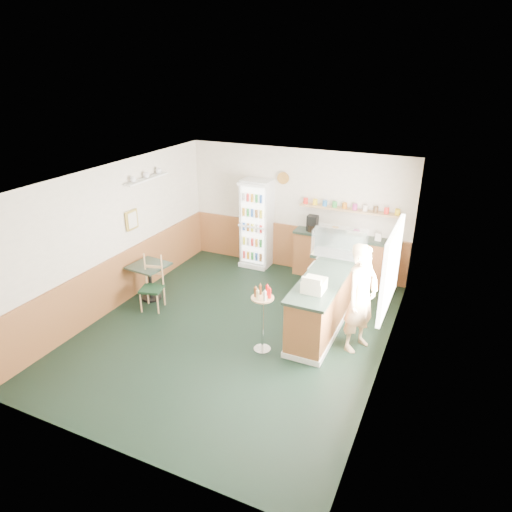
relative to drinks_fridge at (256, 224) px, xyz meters
The scene contains 13 objects.
ground 3.04m from the drinks_fridge, 72.96° to the right, with size 6.00×6.00×0.00m, color black.
room_envelope 2.17m from the drinks_fridge, 73.02° to the right, with size 5.04×6.02×2.72m.
service_counter 2.81m from the drinks_fridge, 37.28° to the right, with size 0.68×3.01×1.01m.
back_counter 2.08m from the drinks_fridge, ahead, with size 2.24×0.42×1.69m.
drinks_fridge is the anchor object (origin of this frame).
display_case 2.48m from the drinks_fridge, 27.11° to the right, with size 0.95×0.50×0.54m.
cash_register 3.40m from the drinks_fridge, 49.91° to the right, with size 0.34×0.36×0.20m, color beige.
shopkeeper 3.72m from the drinks_fridge, 39.07° to the right, with size 0.61×0.44×1.82m, color tan.
condiment_stand 3.43m from the drinks_fridge, 63.85° to the right, with size 0.36×0.36×1.13m.
newspaper_rack 2.42m from the drinks_fridge, 39.74° to the right, with size 0.09×0.46×0.73m.
cafe_table 2.71m from the drinks_fridge, 116.94° to the right, with size 0.73×0.73×0.73m.
cafe_chair 2.81m from the drinks_fridge, 109.62° to the right, with size 0.48×0.48×1.05m.
dog_doorstop 2.62m from the drinks_fridge, 44.54° to the right, with size 0.23×0.30×0.28m.
Camera 1 is at (3.19, -6.08, 4.35)m, focal length 32.00 mm.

